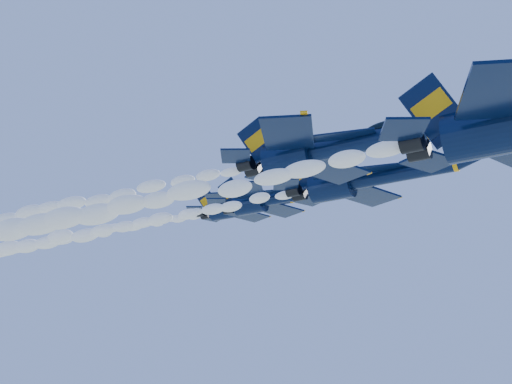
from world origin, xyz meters
The scene contains 9 objects.
smoke_trail_jet_lead centered at (-14.21, -14.14, 147.74)m, with size 52.05×2.33×2.10m, color white.
jet_second centered at (3.74, -6.08, 152.88)m, with size 18.06×14.82×6.71m.
smoke_trail_jet_second centered at (-30.01, -6.08, 152.43)m, with size 52.05×2.16×1.94m, color white.
jet_third centered at (2.30, 6.70, 155.08)m, with size 18.98×15.57×7.05m.
smoke_trail_jet_third centered at (-31.84, 6.70, 154.63)m, with size 52.05×2.27×2.04m, color white.
jet_fourth centered at (-10.94, 13.40, 157.48)m, with size 16.28×13.36×6.05m.
smoke_trail_jet_fourth centered at (-43.92, 13.40, 157.06)m, with size 52.05×1.94×1.75m, color white.
jet_fifth centered at (-18.68, 20.04, 159.85)m, with size 15.43×12.66×5.73m.
smoke_trail_jet_fifth centered at (-51.30, 20.04, 159.43)m, with size 52.05×1.84×1.66m, color white.
Camera 1 is at (22.63, -53.02, 130.70)m, focal length 50.00 mm.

